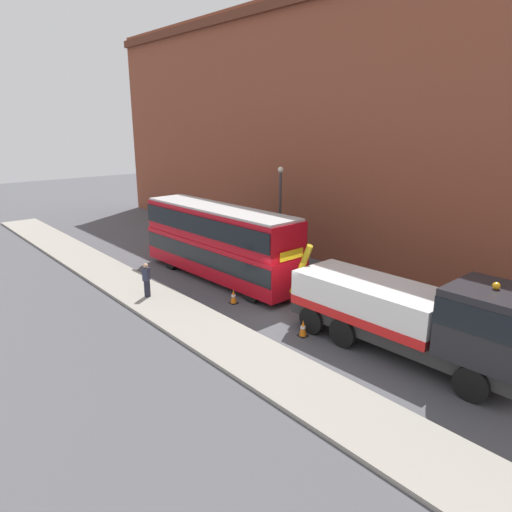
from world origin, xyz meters
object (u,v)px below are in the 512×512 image
double_decker_bus (219,240)px  pedestrian_onlooker (147,280)px  traffic_cone_near_bus (234,297)px  recovery_tow_truck (412,313)px  street_lamp (280,205)px  traffic_cone_midway (303,328)px

double_decker_bus → pedestrian_onlooker: double_decker_bus is taller
traffic_cone_near_bus → pedestrian_onlooker: bearing=-137.5°
recovery_tow_truck → traffic_cone_near_bus: size_ratio=14.15×
double_decker_bus → street_lamp: 5.52m
pedestrian_onlooker → traffic_cone_midway: size_ratio=2.38×
recovery_tow_truck → double_decker_bus: size_ratio=0.92×
recovery_tow_truck → pedestrian_onlooker: bearing=-160.3°
pedestrian_onlooker → traffic_cone_midway: bearing=-17.8°
traffic_cone_near_bus → traffic_cone_midway: same height
recovery_tow_truck → double_decker_bus: bearing=178.1°
street_lamp → traffic_cone_midway: bearing=-38.2°
traffic_cone_near_bus → street_lamp: street_lamp is taller
pedestrian_onlooker → traffic_cone_midway: pedestrian_onlooker is taller
traffic_cone_midway → street_lamp: bearing=141.8°
recovery_tow_truck → traffic_cone_near_bus: (-8.47, -1.73, -1.42)m
recovery_tow_truck → double_decker_bus: (-11.98, -0.02, 0.47)m
traffic_cone_near_bus → street_lamp: (-4.27, 7.03, 3.13)m
traffic_cone_near_bus → street_lamp: bearing=121.3°
recovery_tow_truck → pedestrian_onlooker: 12.58m
recovery_tow_truck → traffic_cone_midway: bearing=-157.1°
street_lamp → pedestrian_onlooker: bearing=-83.8°
double_decker_bus → traffic_cone_midway: 8.60m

